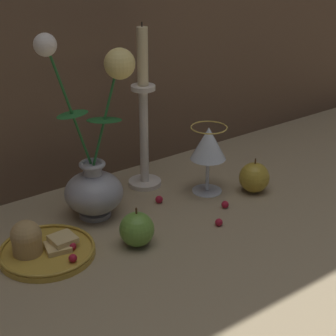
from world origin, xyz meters
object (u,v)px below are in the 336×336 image
apple_near_glass (137,229)px  candlestick (144,120)px  plate_with_pastries (41,246)px  vase (95,169)px  apple_beside_vase (254,177)px  wine_glass (208,146)px

apple_near_glass → candlestick: bearing=52.6°
candlestick → plate_with_pastries: bearing=-157.6°
vase → apple_beside_vase: bearing=-18.7°
vase → wine_glass: bearing=-11.6°
candlestick → apple_beside_vase: candlestick is taller
wine_glass → apple_beside_vase: bearing=-36.5°
plate_with_pastries → wine_glass: 0.42m
wine_glass → candlestick: bearing=130.3°
wine_glass → apple_near_glass: bearing=-159.6°
plate_with_pastries → apple_near_glass: 0.18m
wine_glass → apple_near_glass: wine_glass is taller
candlestick → vase: bearing=-159.6°
vase → apple_beside_vase: vase is taller
plate_with_pastries → vase: bearing=24.3°
vase → apple_near_glass: size_ratio=4.88×
vase → apple_beside_vase: 0.36m
candlestick → apple_near_glass: bearing=-127.4°
wine_glass → apple_beside_vase: (0.08, -0.06, -0.08)m
plate_with_pastries → apple_near_glass: bearing=-24.3°
wine_glass → vase: bearing=168.4°
candlestick → apple_near_glass: size_ratio=4.70×
vase → apple_beside_vase: size_ratio=4.77×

